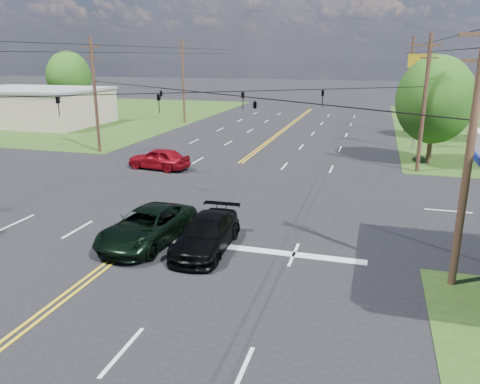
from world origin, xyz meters
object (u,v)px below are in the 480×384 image
(pole_left_far, at_px, (183,80))
(tree_right_b, at_px, (449,97))
(suv_black, at_px, (206,234))
(pole_ne, at_px, (424,103))
(retail_nw, at_px, (35,107))
(tree_far_l, at_px, (69,77))
(pole_nw, at_px, (95,94))
(pickup_dkgreen, at_px, (147,226))
(tree_right_a, at_px, (435,100))
(pole_se, at_px, (470,153))
(pole_right_far, at_px, (409,84))

(pole_left_far, distance_m, tree_right_b, 29.79)
(tree_right_b, height_order, suv_black, tree_right_b)
(pole_ne, height_order, pole_left_far, pole_left_far)
(pole_ne, relative_size, suv_black, 1.89)
(retail_nw, relative_size, tree_right_b, 2.26)
(pole_ne, relative_size, tree_far_l, 1.09)
(pole_nw, distance_m, tree_right_b, 33.10)
(tree_right_b, bearing_deg, retail_nw, -177.54)
(pole_nw, relative_size, pickup_dkgreen, 1.71)
(pole_nw, xyz_separation_m, tree_right_a, (27.00, 3.00, -0.05))
(pole_ne, height_order, pickup_dkgreen, pole_ne)
(pole_ne, distance_m, tree_right_b, 15.42)
(retail_nw, height_order, suv_black, retail_nw)
(pickup_dkgreen, bearing_deg, pole_left_far, 115.26)
(tree_right_b, bearing_deg, pole_ne, -103.13)
(pole_ne, height_order, tree_far_l, pole_ne)
(pole_se, bearing_deg, pole_left_far, 125.10)
(tree_right_a, height_order, tree_far_l, tree_far_l)
(retail_nw, distance_m, pole_se, 53.09)
(pole_se, distance_m, tree_right_a, 21.02)
(tree_far_l, bearing_deg, pole_ne, -27.07)
(pole_nw, relative_size, tree_far_l, 1.09)
(pole_se, relative_size, pole_ne, 1.00)
(pole_nw, xyz_separation_m, pole_right_far, (26.00, 19.00, 0.25))
(pole_left_far, xyz_separation_m, suv_black, (16.29, -36.50, -4.44))
(pole_se, relative_size, tree_right_a, 1.16)
(pole_nw, bearing_deg, retail_nw, 142.59)
(retail_nw, distance_m, pole_nw, 21.60)
(pole_ne, bearing_deg, retail_nw, 163.18)
(pole_nw, distance_m, pole_left_far, 19.00)
(tree_right_a, height_order, suv_black, tree_right_a)
(pole_right_far, bearing_deg, pole_nw, -143.84)
(pole_left_far, xyz_separation_m, pickup_dkgreen, (13.50, -36.50, -4.39))
(retail_nw, xyz_separation_m, pole_left_far, (17.00, 6.00, 3.17))
(pickup_dkgreen, bearing_deg, pole_se, 2.67)
(retail_nw, distance_m, pole_ne, 45.02)
(pole_ne, relative_size, pole_right_far, 0.95)
(pole_left_far, bearing_deg, tree_right_a, -30.65)
(retail_nw, distance_m, tree_right_b, 46.60)
(retail_nw, relative_size, pole_left_far, 1.60)
(pole_right_far, height_order, tree_far_l, pole_right_far)
(pole_ne, distance_m, tree_right_a, 3.16)
(pole_ne, bearing_deg, tree_right_a, 71.57)
(pole_nw, distance_m, tree_right_a, 27.17)
(pole_right_far, height_order, tree_right_a, pole_right_far)
(retail_nw, xyz_separation_m, pole_nw, (17.00, -13.00, 2.92))
(retail_nw, height_order, pole_left_far, pole_left_far)
(pole_se, height_order, tree_far_l, pole_se)
(pole_right_far, relative_size, tree_far_l, 1.15)
(pole_nw, height_order, tree_right_b, pole_nw)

